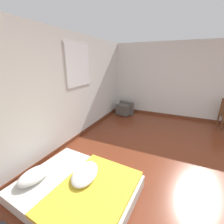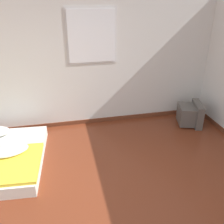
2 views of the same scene
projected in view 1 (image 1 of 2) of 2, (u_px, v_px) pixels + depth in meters
name	position (u px, v px, depth m)	size (l,w,h in m)	color
ground_plane	(180.00, 169.00, 2.87)	(20.00, 20.00, 0.00)	maroon
wall_back	(67.00, 91.00, 3.48)	(8.36, 0.08, 2.60)	silver
wall_right	(188.00, 82.00, 5.05)	(0.08, 7.52, 2.60)	silver
mattress_bed	(77.00, 188.00, 2.28)	(1.47, 1.82, 0.34)	silver
crt_tv	(124.00, 109.00, 5.73)	(0.58, 0.63, 0.49)	#56514C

